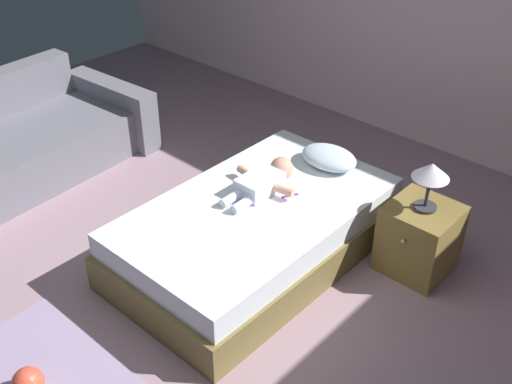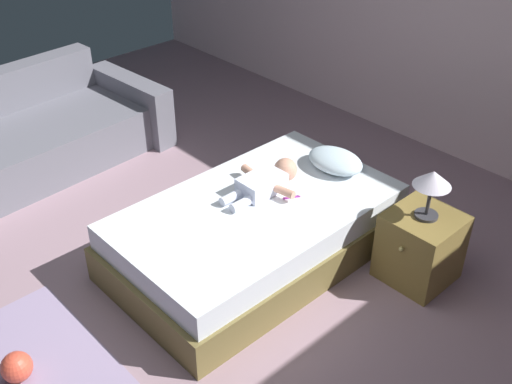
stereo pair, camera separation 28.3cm
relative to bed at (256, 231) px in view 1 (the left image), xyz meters
The scene contains 10 objects.
ground_plane 0.74m from the bed, 85.95° to the right, with size 8.00×8.00×0.00m, color gray.
wall_behind_bed 2.52m from the bed, 88.74° to the left, with size 8.00×0.12×2.51m, color silver.
bed is the anchor object (origin of this frame).
pillow 0.79m from the bed, 86.28° to the left, with size 0.43×0.31×0.13m.
baby 0.35m from the bed, 115.12° to the left, with size 0.49×0.62×0.16m.
toothbrush 0.35m from the bed, 64.96° to the left, with size 0.07×0.12×0.02m.
couch 2.28m from the bed, 166.54° to the right, with size 1.22×2.17×0.75m.
nightstand 1.09m from the bed, 36.16° to the left, with size 0.43×0.46×0.49m.
lamp 1.21m from the bed, 36.16° to the left, with size 0.24×0.24×0.33m.
toy_ball 1.69m from the bed, 93.72° to the right, with size 0.17×0.17×0.17m, color #D64A33.
Camera 1 is at (2.20, -1.78, 2.75)m, focal length 43.36 mm.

